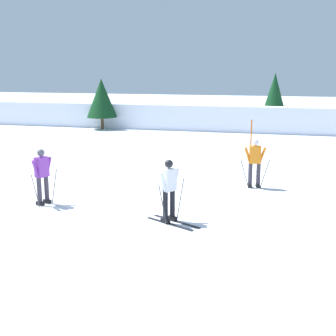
% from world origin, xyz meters
% --- Properties ---
extents(ground_plane, '(120.00, 120.00, 0.00)m').
position_xyz_m(ground_plane, '(0.00, 0.00, 0.00)').
color(ground_plane, silver).
extents(far_snow_ridge, '(80.00, 7.35, 1.68)m').
position_xyz_m(far_snow_ridge, '(0.00, 20.59, 0.84)').
color(far_snow_ridge, silver).
rests_on(far_snow_ridge, ground).
extents(skier_orange, '(0.98, 1.64, 1.71)m').
position_xyz_m(skier_orange, '(3.43, 2.97, 0.92)').
color(skier_orange, silver).
rests_on(skier_orange, ground).
extents(skier_purple, '(1.63, 0.96, 1.71)m').
position_xyz_m(skier_purple, '(-2.57, -0.75, 0.92)').
color(skier_purple, silver).
rests_on(skier_purple, ground).
extents(skier_white, '(1.59, 1.06, 1.71)m').
position_xyz_m(skier_white, '(1.53, -1.34, 0.92)').
color(skier_white, black).
rests_on(skier_white, ground).
extents(trail_marker_pole, '(0.06, 0.06, 1.91)m').
position_xyz_m(trail_marker_pole, '(2.92, 7.22, 0.96)').
color(trail_marker_pole, '#C65614').
rests_on(trail_marker_pole, ground).
extents(conifer_far_left, '(1.82, 1.82, 3.81)m').
position_xyz_m(conifer_far_left, '(3.39, 18.59, 2.23)').
color(conifer_far_left, '#513823').
rests_on(conifer_far_left, ground).
extents(conifer_far_right, '(2.04, 2.04, 3.42)m').
position_xyz_m(conifer_far_right, '(-7.95, 16.48, 2.11)').
color(conifer_far_right, '#513823').
rests_on(conifer_far_right, ground).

